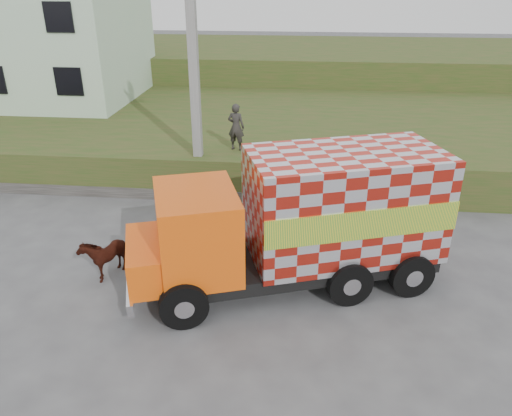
# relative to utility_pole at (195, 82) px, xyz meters

# --- Properties ---
(ground) EXTENTS (120.00, 120.00, 0.00)m
(ground) POSITION_rel_utility_pole_xyz_m (1.00, -4.60, -4.08)
(ground) COLOR #474749
(ground) RESTS_ON ground
(embankment) EXTENTS (40.00, 12.00, 1.50)m
(embankment) POSITION_rel_utility_pole_xyz_m (1.00, 5.40, -3.33)
(embankment) COLOR #2A4A18
(embankment) RESTS_ON ground
(embankment_far) EXTENTS (40.00, 12.00, 3.00)m
(embankment_far) POSITION_rel_utility_pole_xyz_m (1.00, 17.40, -2.58)
(embankment_far) COLOR #2A4A18
(embankment_far) RESTS_ON ground
(retaining_strip) EXTENTS (16.00, 0.50, 0.40)m
(retaining_strip) POSITION_rel_utility_pole_xyz_m (-1.00, -0.40, -3.88)
(retaining_strip) COLOR #595651
(retaining_strip) RESTS_ON ground
(building) EXTENTS (10.00, 8.00, 6.00)m
(building) POSITION_rel_utility_pole_xyz_m (-10.00, 8.40, 0.42)
(building) COLOR #B3CCAE
(building) RESTS_ON embankment
(utility_pole) EXTENTS (1.20, 0.30, 8.00)m
(utility_pole) POSITION_rel_utility_pole_xyz_m (0.00, 0.00, 0.00)
(utility_pole) COLOR gray
(utility_pole) RESTS_ON ground
(cargo_truck) EXTENTS (8.18, 4.80, 3.48)m
(cargo_truck) POSITION_rel_utility_pole_xyz_m (3.76, -5.31, -2.28)
(cargo_truck) COLOR black
(cargo_truck) RESTS_ON ground
(cow) EXTENTS (1.16, 1.53, 1.18)m
(cow) POSITION_rel_utility_pole_xyz_m (-1.42, -5.46, -3.49)
(cow) COLOR #371A0D
(cow) RESTS_ON ground
(pedestrian) EXTENTS (0.70, 0.54, 1.69)m
(pedestrian) POSITION_rel_utility_pole_xyz_m (1.25, 0.78, -1.73)
(pedestrian) COLOR #2C2927
(pedestrian) RESTS_ON embankment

